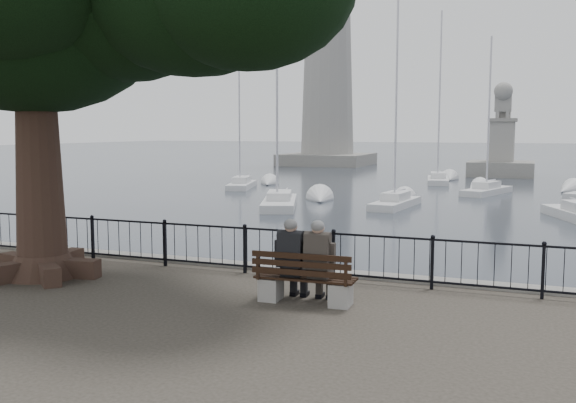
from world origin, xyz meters
The scene contains 12 objects.
harbor centered at (0.00, 3.00, -0.50)m, with size 260.00×260.00×1.20m.
railing centered at (0.00, 2.50, 0.56)m, with size 22.06×0.06×1.00m.
bench centered at (1.03, 0.65, 0.33)m, with size 1.83×0.61×0.96m.
person_left centered at (0.78, 0.74, 0.70)m, with size 0.45×0.76×1.52m.
person_right centered at (1.28, 0.76, 0.70)m, with size 0.45×0.76×1.52m.
lighthouse centered at (-18.00, 62.00, 11.48)m, with size 9.67×9.67×29.70m.
lion_monument centered at (2.00, 49.94, 1.05)m, with size 5.55×5.55×8.29m.
sailboat_a centered at (-7.80, 21.47, -0.68)m, with size 3.52×6.21×11.53m.
sailboat_b centered at (-2.05, 23.68, -0.65)m, with size 1.94×5.20×11.62m.
sailboat_e centered at (-14.51, 31.02, -0.65)m, with size 2.74×5.31×11.72m.
sailboat_f centered at (1.98, 32.67, -0.69)m, with size 3.00×5.42×10.05m.
sailboat_h centered at (-2.14, 40.25, -0.62)m, with size 2.34×5.70×13.14m.
Camera 1 is at (4.78, -9.90, 3.09)m, focal length 40.00 mm.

